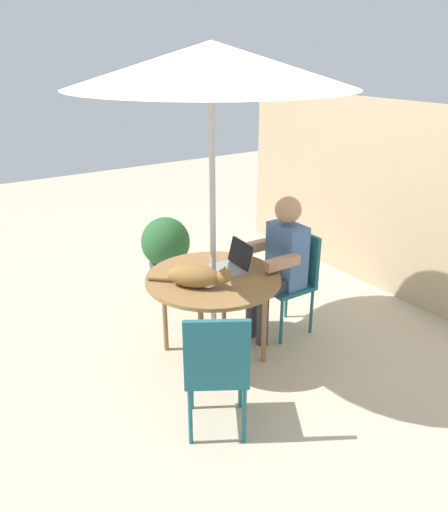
# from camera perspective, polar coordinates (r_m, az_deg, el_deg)

# --- Properties ---
(ground_plane) EXTENTS (14.00, 14.00, 0.00)m
(ground_plane) POSITION_cam_1_polar(r_m,az_deg,el_deg) (4.26, -1.14, -11.11)
(ground_plane) COLOR #BCAD93
(fence_back) EXTENTS (4.51, 0.08, 1.91)m
(fence_back) POSITION_cam_1_polar(r_m,az_deg,el_deg) (5.24, 19.31, 5.65)
(fence_back) COLOR tan
(fence_back) RESTS_ON ground
(patio_table) EXTENTS (1.05, 1.05, 0.72)m
(patio_table) POSITION_cam_1_polar(r_m,az_deg,el_deg) (3.94, -1.22, -3.09)
(patio_table) COLOR olive
(patio_table) RESTS_ON ground
(patio_umbrella) EXTENTS (1.97, 1.97, 2.41)m
(patio_umbrella) POSITION_cam_1_polar(r_m,az_deg,el_deg) (3.55, -1.44, 20.78)
(patio_umbrella) COLOR #B7B7BC
(patio_umbrella) RESTS_ON ground
(chair_occupied) EXTENTS (0.40, 0.40, 0.90)m
(chair_occupied) POSITION_cam_1_polar(r_m,az_deg,el_deg) (4.44, 7.83, -2.00)
(chair_occupied) COLOR #1E606B
(chair_occupied) RESTS_ON ground
(chair_empty) EXTENTS (0.55, 0.55, 0.90)m
(chair_empty) POSITION_cam_1_polar(r_m,az_deg,el_deg) (3.20, -0.84, -12.21)
(chair_empty) COLOR #1E606B
(chair_empty) RESTS_ON ground
(person_seated) EXTENTS (0.48, 0.48, 1.24)m
(person_seated) POSITION_cam_1_polar(r_m,az_deg,el_deg) (4.28, 6.34, -0.43)
(person_seated) COLOR #4C72A5
(person_seated) RESTS_ON ground
(laptop) EXTENTS (0.31, 0.27, 0.21)m
(laptop) POSITION_cam_1_polar(r_m,az_deg,el_deg) (4.04, 1.26, -0.54)
(laptop) COLOR gray
(laptop) RESTS_ON patio_table
(cat) EXTENTS (0.51, 0.47, 0.17)m
(cat) POSITION_cam_1_polar(r_m,az_deg,el_deg) (3.72, -3.05, -2.31)
(cat) COLOR olive
(cat) RESTS_ON patio_table
(potted_plant_near_fence) EXTENTS (0.49, 0.49, 0.81)m
(potted_plant_near_fence) POSITION_cam_1_polar(r_m,az_deg,el_deg) (5.13, -6.57, 0.54)
(potted_plant_near_fence) COLOR #595654
(potted_plant_near_fence) RESTS_ON ground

